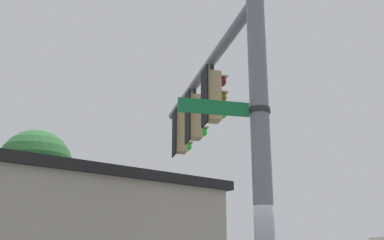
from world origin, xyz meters
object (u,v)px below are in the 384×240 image
object	(u,v)px
traffic_light_nearest_pole	(214,97)
traffic_light_mid_outer	(181,133)
street_name_sign	(239,109)
traffic_light_mid_inner	(196,117)

from	to	relation	value
traffic_light_nearest_pole	traffic_light_mid_outer	distance (m)	2.99
street_name_sign	traffic_light_mid_inner	bearing A→B (deg)	176.71
traffic_light_mid_inner	street_name_sign	xyz separation A→B (m)	(3.99, -0.23, -1.08)
street_name_sign	traffic_light_mid_outer	bearing A→B (deg)	178.09
traffic_light_nearest_pole	street_name_sign	distance (m)	2.73
street_name_sign	traffic_light_nearest_pole	bearing A→B (deg)	173.70
traffic_light_nearest_pole	traffic_light_mid_outer	world-z (taller)	same
traffic_light_nearest_pole	traffic_light_mid_inner	bearing A→B (deg)	-178.22
traffic_light_mid_inner	traffic_light_mid_outer	world-z (taller)	same
traffic_light_nearest_pole	traffic_light_mid_inner	xyz separation A→B (m)	(-1.49, -0.05, 0.00)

